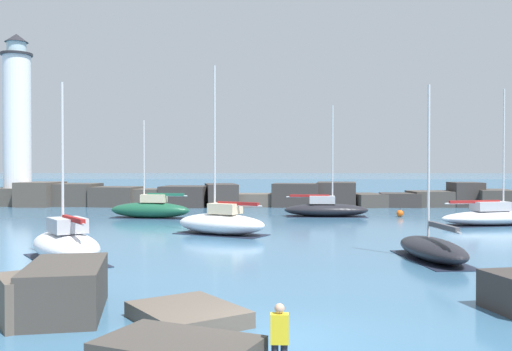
{
  "coord_description": "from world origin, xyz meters",
  "views": [
    {
      "loc": [
        -0.12,
        -13.86,
        4.24
      ],
      "look_at": [
        -1.38,
        32.05,
        3.43
      ],
      "focal_mm": 40.0,
      "sensor_mm": 36.0,
      "label": 1
    }
  ],
  "objects_px": {
    "sailboat_moored_4": "(150,209)",
    "sailboat_moored_5": "(66,244)",
    "sailboat_moored_1": "(495,216)",
    "sailboat_moored_3": "(432,248)",
    "lighthouse": "(17,129)",
    "sailboat_moored_7": "(326,209)",
    "sailboat_moored_2": "(221,222)",
    "mooring_buoy_far_side": "(400,213)",
    "person_on_rocks": "(280,338)"
  },
  "relations": [
    {
      "from": "sailboat_moored_5",
      "to": "sailboat_moored_1",
      "type": "bearing_deg",
      "value": 32.27
    },
    {
      "from": "mooring_buoy_far_side",
      "to": "person_on_rocks",
      "type": "bearing_deg",
      "value": -106.13
    },
    {
      "from": "mooring_buoy_far_side",
      "to": "person_on_rocks",
      "type": "height_order",
      "value": "person_on_rocks"
    },
    {
      "from": "lighthouse",
      "to": "sailboat_moored_4",
      "type": "xyz_separation_m",
      "value": [
        17.22,
        -14.2,
        -7.39
      ]
    },
    {
      "from": "sailboat_moored_2",
      "to": "sailboat_moored_5",
      "type": "height_order",
      "value": "sailboat_moored_2"
    },
    {
      "from": "sailboat_moored_1",
      "to": "sailboat_moored_7",
      "type": "relative_size",
      "value": 1.05
    },
    {
      "from": "lighthouse",
      "to": "person_on_rocks",
      "type": "relative_size",
      "value": 11.82
    },
    {
      "from": "sailboat_moored_2",
      "to": "sailboat_moored_5",
      "type": "xyz_separation_m",
      "value": [
        -6.06,
        -9.82,
        -0.01
      ]
    },
    {
      "from": "sailboat_moored_2",
      "to": "sailboat_moored_5",
      "type": "distance_m",
      "value": 11.54
    },
    {
      "from": "sailboat_moored_2",
      "to": "sailboat_moored_1",
      "type": "bearing_deg",
      "value": 17.49
    },
    {
      "from": "sailboat_moored_3",
      "to": "sailboat_moored_5",
      "type": "xyz_separation_m",
      "value": [
        -16.34,
        -0.6,
        0.21
      ]
    },
    {
      "from": "sailboat_moored_3",
      "to": "person_on_rocks",
      "type": "xyz_separation_m",
      "value": [
        -7.03,
        -14.5,
        0.32
      ]
    },
    {
      "from": "sailboat_moored_3",
      "to": "sailboat_moored_7",
      "type": "height_order",
      "value": "sailboat_moored_7"
    },
    {
      "from": "mooring_buoy_far_side",
      "to": "sailboat_moored_1",
      "type": "bearing_deg",
      "value": -50.7
    },
    {
      "from": "sailboat_moored_3",
      "to": "person_on_rocks",
      "type": "height_order",
      "value": "sailboat_moored_3"
    },
    {
      "from": "sailboat_moored_4",
      "to": "person_on_rocks",
      "type": "relative_size",
      "value": 5.13
    },
    {
      "from": "mooring_buoy_far_side",
      "to": "sailboat_moored_3",
      "type": "bearing_deg",
      "value": -98.97
    },
    {
      "from": "sailboat_moored_1",
      "to": "mooring_buoy_far_side",
      "type": "height_order",
      "value": "sailboat_moored_1"
    },
    {
      "from": "sailboat_moored_4",
      "to": "sailboat_moored_5",
      "type": "xyz_separation_m",
      "value": [
        0.61,
        -20.48,
        0.0
      ]
    },
    {
      "from": "sailboat_moored_1",
      "to": "sailboat_moored_5",
      "type": "height_order",
      "value": "sailboat_moored_1"
    },
    {
      "from": "sailboat_moored_5",
      "to": "mooring_buoy_far_side",
      "type": "bearing_deg",
      "value": 48.36
    },
    {
      "from": "sailboat_moored_3",
      "to": "mooring_buoy_far_side",
      "type": "bearing_deg",
      "value": 81.03
    },
    {
      "from": "sailboat_moored_4",
      "to": "sailboat_moored_5",
      "type": "height_order",
      "value": "sailboat_moored_5"
    },
    {
      "from": "person_on_rocks",
      "to": "mooring_buoy_far_side",
      "type": "bearing_deg",
      "value": 73.87
    },
    {
      "from": "person_on_rocks",
      "to": "sailboat_moored_4",
      "type": "bearing_deg",
      "value": 106.08
    },
    {
      "from": "sailboat_moored_3",
      "to": "lighthouse",
      "type": "bearing_deg",
      "value": 135.07
    },
    {
      "from": "sailboat_moored_1",
      "to": "sailboat_moored_3",
      "type": "bearing_deg",
      "value": -119.7
    },
    {
      "from": "sailboat_moored_2",
      "to": "mooring_buoy_far_side",
      "type": "height_order",
      "value": "sailboat_moored_2"
    },
    {
      "from": "sailboat_moored_4",
      "to": "mooring_buoy_far_side",
      "type": "xyz_separation_m",
      "value": [
        20.36,
        1.73,
        -0.44
      ]
    },
    {
      "from": "sailboat_moored_4",
      "to": "mooring_buoy_far_side",
      "type": "height_order",
      "value": "sailboat_moored_4"
    },
    {
      "from": "lighthouse",
      "to": "mooring_buoy_far_side",
      "type": "height_order",
      "value": "lighthouse"
    },
    {
      "from": "lighthouse",
      "to": "sailboat_moored_7",
      "type": "height_order",
      "value": "lighthouse"
    },
    {
      "from": "lighthouse",
      "to": "sailboat_moored_2",
      "type": "relative_size",
      "value": 1.75
    },
    {
      "from": "sailboat_moored_3",
      "to": "mooring_buoy_far_side",
      "type": "distance_m",
      "value": 21.88
    },
    {
      "from": "sailboat_moored_5",
      "to": "sailboat_moored_7",
      "type": "xyz_separation_m",
      "value": [
        13.64,
        22.26,
        -0.09
      ]
    },
    {
      "from": "sailboat_moored_7",
      "to": "sailboat_moored_2",
      "type": "bearing_deg",
      "value": -121.33
    },
    {
      "from": "sailboat_moored_1",
      "to": "person_on_rocks",
      "type": "height_order",
      "value": "sailboat_moored_1"
    },
    {
      "from": "sailboat_moored_5",
      "to": "sailboat_moored_4",
      "type": "bearing_deg",
      "value": 91.7
    },
    {
      "from": "sailboat_moored_2",
      "to": "mooring_buoy_far_side",
      "type": "relative_size",
      "value": 13.59
    },
    {
      "from": "sailboat_moored_4",
      "to": "sailboat_moored_5",
      "type": "relative_size",
      "value": 0.99
    },
    {
      "from": "lighthouse",
      "to": "sailboat_moored_5",
      "type": "relative_size",
      "value": 2.27
    },
    {
      "from": "sailboat_moored_1",
      "to": "sailboat_moored_5",
      "type": "relative_size",
      "value": 1.21
    },
    {
      "from": "lighthouse",
      "to": "sailboat_moored_4",
      "type": "relative_size",
      "value": 2.3
    },
    {
      "from": "lighthouse",
      "to": "sailboat_moored_1",
      "type": "height_order",
      "value": "lighthouse"
    },
    {
      "from": "lighthouse",
      "to": "sailboat_moored_5",
      "type": "bearing_deg",
      "value": -62.79
    },
    {
      "from": "sailboat_moored_7",
      "to": "mooring_buoy_far_side",
      "type": "xyz_separation_m",
      "value": [
        6.11,
        -0.05,
        -0.35
      ]
    },
    {
      "from": "sailboat_moored_1",
      "to": "sailboat_moored_3",
      "type": "height_order",
      "value": "sailboat_moored_1"
    },
    {
      "from": "lighthouse",
      "to": "sailboat_moored_5",
      "type": "distance_m",
      "value": 39.68
    },
    {
      "from": "lighthouse",
      "to": "sailboat_moored_5",
      "type": "height_order",
      "value": "lighthouse"
    },
    {
      "from": "sailboat_moored_1",
      "to": "sailboat_moored_5",
      "type": "bearing_deg",
      "value": -147.73
    }
  ]
}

